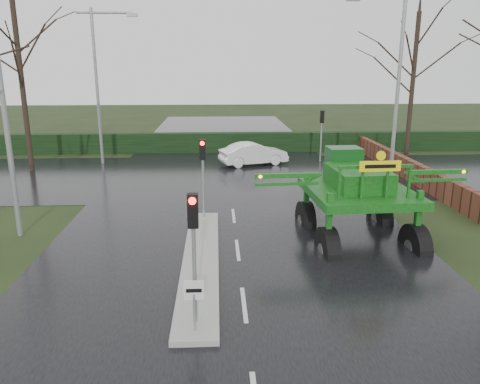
{
  "coord_description": "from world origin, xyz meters",
  "views": [
    {
      "loc": [
        -0.7,
        -11.77,
        6.47
      ],
      "look_at": [
        0.12,
        4.72,
        2.0
      ],
      "focal_mm": 35.0,
      "sensor_mm": 36.0,
      "label": 1
    }
  ],
  "objects_px": {
    "traffic_signal_mid": "(203,162)",
    "crop_sprayer": "(329,192)",
    "keep_left_sign": "(194,298)",
    "traffic_signal_far": "(322,124)",
    "white_sedan": "(253,165)",
    "traffic_signal_near": "(193,231)",
    "street_light_left_near": "(9,79)",
    "street_light_right": "(393,76)",
    "street_light_left_far": "(101,73)"
  },
  "relations": [
    {
      "from": "traffic_signal_mid",
      "to": "traffic_signal_far",
      "type": "height_order",
      "value": "same"
    },
    {
      "from": "street_light_left_far",
      "to": "street_light_left_near",
      "type": "bearing_deg",
      "value": -90.0
    },
    {
      "from": "traffic_signal_mid",
      "to": "crop_sprayer",
      "type": "distance_m",
      "value": 5.77
    },
    {
      "from": "traffic_signal_far",
      "to": "white_sedan",
      "type": "relative_size",
      "value": 0.78
    },
    {
      "from": "keep_left_sign",
      "to": "crop_sprayer",
      "type": "distance_m",
      "value": 7.13
    },
    {
      "from": "traffic_signal_near",
      "to": "traffic_signal_mid",
      "type": "xyz_separation_m",
      "value": [
        0.0,
        8.5,
        0.0
      ]
    },
    {
      "from": "street_light_right",
      "to": "white_sedan",
      "type": "bearing_deg",
      "value": 132.39
    },
    {
      "from": "street_light_right",
      "to": "street_light_left_far",
      "type": "height_order",
      "value": "same"
    },
    {
      "from": "keep_left_sign",
      "to": "crop_sprayer",
      "type": "height_order",
      "value": "crop_sprayer"
    },
    {
      "from": "crop_sprayer",
      "to": "traffic_signal_mid",
      "type": "bearing_deg",
      "value": 138.36
    },
    {
      "from": "street_light_left_near",
      "to": "crop_sprayer",
      "type": "distance_m",
      "value": 12.2
    },
    {
      "from": "traffic_signal_near",
      "to": "crop_sprayer",
      "type": "distance_m",
      "value": 6.69
    },
    {
      "from": "traffic_signal_far",
      "to": "street_light_right",
      "type": "height_order",
      "value": "street_light_right"
    },
    {
      "from": "traffic_signal_far",
      "to": "white_sedan",
      "type": "bearing_deg",
      "value": 11.34
    },
    {
      "from": "street_light_left_near",
      "to": "crop_sprayer",
      "type": "height_order",
      "value": "street_light_left_near"
    },
    {
      "from": "traffic_signal_mid",
      "to": "white_sedan",
      "type": "distance_m",
      "value": 12.24
    },
    {
      "from": "traffic_signal_far",
      "to": "crop_sprayer",
      "type": "height_order",
      "value": "crop_sprayer"
    },
    {
      "from": "keep_left_sign",
      "to": "traffic_signal_mid",
      "type": "xyz_separation_m",
      "value": [
        0.0,
        8.99,
        1.53
      ]
    },
    {
      "from": "street_light_right",
      "to": "white_sedan",
      "type": "xyz_separation_m",
      "value": [
        -6.44,
        7.06,
        -5.99
      ]
    },
    {
      "from": "street_light_left_near",
      "to": "white_sedan",
      "type": "bearing_deg",
      "value": 52.7
    },
    {
      "from": "traffic_signal_far",
      "to": "traffic_signal_mid",
      "type": "bearing_deg",
      "value": 58.07
    },
    {
      "from": "street_light_left_near",
      "to": "crop_sprayer",
      "type": "bearing_deg",
      "value": -10.37
    },
    {
      "from": "street_light_left_near",
      "to": "street_light_right",
      "type": "xyz_separation_m",
      "value": [
        16.39,
        6.0,
        0.0
      ]
    },
    {
      "from": "white_sedan",
      "to": "keep_left_sign",
      "type": "bearing_deg",
      "value": 153.59
    },
    {
      "from": "street_light_left_near",
      "to": "street_light_left_far",
      "type": "distance_m",
      "value": 14.0
    },
    {
      "from": "traffic_signal_far",
      "to": "street_light_right",
      "type": "xyz_separation_m",
      "value": [
        1.69,
        -8.01,
        3.4
      ]
    },
    {
      "from": "traffic_signal_far",
      "to": "crop_sprayer",
      "type": "bearing_deg",
      "value": 78.43
    },
    {
      "from": "keep_left_sign",
      "to": "crop_sprayer",
      "type": "xyz_separation_m",
      "value": [
        4.5,
        5.42,
        1.12
      ]
    },
    {
      "from": "traffic_signal_near",
      "to": "traffic_signal_far",
      "type": "bearing_deg",
      "value": 69.64
    },
    {
      "from": "street_light_right",
      "to": "crop_sprayer",
      "type": "bearing_deg",
      "value": -121.68
    },
    {
      "from": "crop_sprayer",
      "to": "traffic_signal_near",
      "type": "bearing_deg",
      "value": -135.65
    },
    {
      "from": "traffic_signal_mid",
      "to": "street_light_left_far",
      "type": "bearing_deg",
      "value": 118.86
    },
    {
      "from": "keep_left_sign",
      "to": "traffic_signal_mid",
      "type": "bearing_deg",
      "value": 90.0
    },
    {
      "from": "street_light_left_near",
      "to": "keep_left_sign",
      "type": "bearing_deg",
      "value": -47.41
    },
    {
      "from": "crop_sprayer",
      "to": "street_light_left_far",
      "type": "bearing_deg",
      "value": 122.13
    },
    {
      "from": "traffic_signal_near",
      "to": "street_light_left_far",
      "type": "xyz_separation_m",
      "value": [
        -6.89,
        21.01,
        3.4
      ]
    },
    {
      "from": "traffic_signal_far",
      "to": "street_light_left_far",
      "type": "distance_m",
      "value": 15.08
    },
    {
      "from": "street_light_right",
      "to": "street_light_left_far",
      "type": "bearing_deg",
      "value": 153.98
    },
    {
      "from": "traffic_signal_far",
      "to": "crop_sprayer",
      "type": "distance_m",
      "value": 16.43
    },
    {
      "from": "street_light_left_far",
      "to": "white_sedan",
      "type": "height_order",
      "value": "street_light_left_far"
    },
    {
      "from": "keep_left_sign",
      "to": "traffic_signal_mid",
      "type": "distance_m",
      "value": 9.12
    },
    {
      "from": "street_light_left_far",
      "to": "keep_left_sign",
      "type": "bearing_deg",
      "value": -72.22
    },
    {
      "from": "street_light_right",
      "to": "white_sedan",
      "type": "height_order",
      "value": "street_light_right"
    },
    {
      "from": "traffic_signal_near",
      "to": "street_light_left_near",
      "type": "distance_m",
      "value": 10.4
    },
    {
      "from": "traffic_signal_near",
      "to": "street_light_right",
      "type": "xyz_separation_m",
      "value": [
        9.49,
        13.01,
        3.4
      ]
    },
    {
      "from": "crop_sprayer",
      "to": "white_sedan",
      "type": "distance_m",
      "value": 15.37
    },
    {
      "from": "traffic_signal_mid",
      "to": "street_light_left_near",
      "type": "relative_size",
      "value": 0.35
    },
    {
      "from": "white_sedan",
      "to": "street_light_left_near",
      "type": "bearing_deg",
      "value": 124.73
    },
    {
      "from": "traffic_signal_near",
      "to": "street_light_left_far",
      "type": "distance_m",
      "value": 22.37
    },
    {
      "from": "traffic_signal_mid",
      "to": "street_light_left_far",
      "type": "distance_m",
      "value": 14.68
    }
  ]
}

